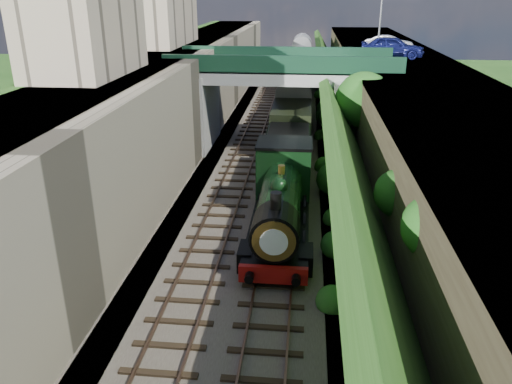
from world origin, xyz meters
name	(u,v)px	position (x,y,z in m)	size (l,w,h in m)	color
ground	(226,371)	(0.00, 0.00, 0.00)	(160.00, 160.00, 0.00)	#1E4714
trackbed	(271,165)	(0.00, 20.00, 0.10)	(10.00, 90.00, 0.20)	#473F38
retaining_wall	(190,114)	(-5.50, 20.00, 3.50)	(1.00, 90.00, 7.00)	#756B56
street_plateau_left	(140,113)	(-9.00, 20.00, 3.50)	(6.00, 90.00, 7.00)	#262628
street_plateau_right	(418,125)	(9.50, 20.00, 3.12)	(8.00, 90.00, 6.25)	#262628
embankment_slope	(351,141)	(4.98, 17.20, 2.73)	(4.43, 90.00, 6.36)	#1E4714
track_left	(243,162)	(-2.00, 20.00, 0.25)	(2.50, 90.00, 0.20)	black
track_right	(289,163)	(1.20, 20.00, 0.25)	(2.50, 90.00, 0.20)	black
road_bridge	(289,96)	(0.94, 24.00, 4.08)	(16.00, 6.40, 7.25)	gray
building_far	(154,6)	(-10.50, 30.00, 10.00)	(5.00, 10.00, 6.00)	gray
building_near	(85,36)	(-9.50, 14.00, 9.00)	(4.00, 8.00, 4.00)	gray
tree	(365,103)	(5.91, 19.40, 4.65)	(3.60, 3.80, 6.60)	black
lamppost	(381,13)	(7.73, 29.18, 9.57)	(0.87, 0.15, 6.00)	gray
car_blue	(392,47)	(8.81, 29.17, 7.08)	(1.96, 4.87, 1.66)	navy
car_silver	(389,43)	(9.20, 33.60, 6.92)	(1.43, 4.09, 1.35)	#B6B7BB
locomotive	(281,203)	(1.20, 9.30, 1.89)	(3.10, 10.23, 3.83)	black
tender	(287,159)	(1.20, 16.66, 1.62)	(2.70, 6.00, 3.05)	black
coach_front	(294,108)	(1.20, 29.26, 2.05)	(2.90, 18.00, 3.70)	black
coach_middle	(299,73)	(1.20, 48.06, 2.05)	(2.90, 18.00, 3.70)	black
coach_rear	(302,55)	(1.20, 66.86, 2.05)	(2.90, 18.00, 3.70)	black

